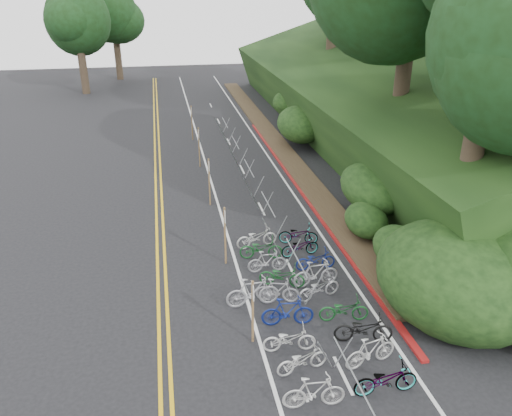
{
  "coord_description": "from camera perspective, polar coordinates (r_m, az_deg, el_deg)",
  "views": [
    {
      "loc": [
        -1.52,
        -12.57,
        10.43
      ],
      "look_at": [
        2.3,
        7.32,
        1.3
      ],
      "focal_mm": 35.0,
      "sensor_mm": 36.0,
      "label": 1
    }
  ],
  "objects": [
    {
      "name": "signposts_rest",
      "position": [
        28.13,
        -6.01,
        5.47
      ],
      "size": [
        0.08,
        18.4,
        2.5
      ],
      "color": "brown",
      "rests_on": "ground"
    },
    {
      "name": "bike_rack_front",
      "position": [
        14.12,
        11.22,
        -19.28
      ],
      "size": [
        1.09,
        3.38,
        1.07
      ],
      "color": "gray",
      "rests_on": "ground"
    },
    {
      "name": "bike_racks_rest",
      "position": [
        27.67,
        -0.8,
        4.02
      ],
      "size": [
        1.14,
        23.0,
        1.17
      ],
      "color": "gray",
      "rests_on": "ground"
    },
    {
      "name": "embankment",
      "position": [
        35.64,
        13.65,
        10.85
      ],
      "size": [
        14.3,
        48.14,
        9.11
      ],
      "color": "black",
      "rests_on": "ground"
    },
    {
      "name": "road_markings",
      "position": [
        25.04,
        -4.95,
        -0.43
      ],
      "size": [
        7.47,
        80.0,
        0.01
      ],
      "color": "gold",
      "rests_on": "ground"
    },
    {
      "name": "bike_valet",
      "position": [
        17.94,
        5.83,
        -9.6
      ],
      "size": [
        3.28,
        10.91,
        1.07
      ],
      "color": "beige",
      "rests_on": "ground"
    },
    {
      "name": "bike_front",
      "position": [
        17.7,
        -0.39,
        -9.57
      ],
      "size": [
        0.6,
        1.92,
        1.15
      ],
      "primitive_type": "imported",
      "rotation": [
        0.0,
        0.0,
        1.6
      ],
      "color": "#9E9EA3",
      "rests_on": "ground"
    },
    {
      "name": "red_curb",
      "position": [
        27.63,
        5.1,
        2.1
      ],
      "size": [
        0.25,
        28.0,
        0.1
      ],
      "primitive_type": "cube",
      "color": "maroon",
      "rests_on": "ground"
    },
    {
      "name": "ground",
      "position": [
        16.4,
        -3.18,
        -15.27
      ],
      "size": [
        120.0,
        120.0,
        0.0
      ],
      "primitive_type": "plane",
      "color": "black",
      "rests_on": "ground"
    },
    {
      "name": "signpost_near",
      "position": [
        15.71,
        -0.38,
        -11.3
      ],
      "size": [
        0.08,
        0.4,
        2.25
      ],
      "color": "brown",
      "rests_on": "ground"
    }
  ]
}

